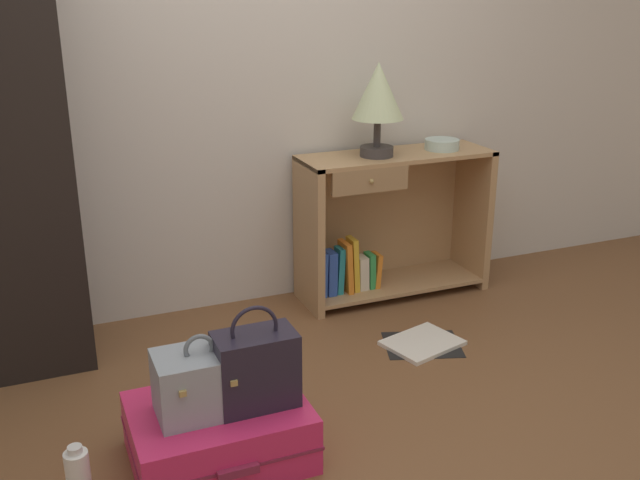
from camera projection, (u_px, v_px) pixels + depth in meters
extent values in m
plane|color=brown|center=(360.00, 451.00, 2.66)|extent=(9.00, 9.00, 0.00)
cube|color=beige|center=(232.00, 50.00, 3.53)|extent=(6.40, 0.10, 2.60)
cube|color=tan|center=(309.00, 236.00, 3.72)|extent=(0.04, 0.35, 0.78)
cube|color=tan|center=(472.00, 214.00, 4.07)|extent=(0.04, 0.35, 0.78)
cube|color=tan|center=(397.00, 155.00, 3.77)|extent=(1.02, 0.35, 0.02)
cube|color=tan|center=(392.00, 283.00, 4.01)|extent=(0.94, 0.35, 0.02)
cube|color=tan|center=(380.00, 216.00, 4.04)|extent=(0.94, 0.01, 0.76)
cube|color=#9D7950|center=(370.00, 181.00, 3.57)|extent=(0.41, 0.02, 0.12)
sphere|color=#9E844C|center=(372.00, 181.00, 3.56)|extent=(0.02, 0.02, 0.02)
cube|color=#2D51B2|center=(322.00, 274.00, 3.79)|extent=(0.03, 0.10, 0.24)
cube|color=#2D51B2|center=(330.00, 273.00, 3.80)|extent=(0.05, 0.10, 0.24)
cube|color=teal|center=(339.00, 270.00, 3.82)|extent=(0.04, 0.09, 0.25)
cube|color=orange|center=(346.00, 267.00, 3.83)|extent=(0.04, 0.13, 0.28)
cube|color=gold|center=(353.00, 264.00, 3.84)|extent=(0.04, 0.10, 0.29)
cube|color=beige|center=(361.00, 272.00, 3.88)|extent=(0.06, 0.09, 0.18)
cube|color=green|center=(370.00, 270.00, 3.89)|extent=(0.04, 0.09, 0.19)
cube|color=orange|center=(376.00, 270.00, 3.91)|extent=(0.04, 0.10, 0.19)
cylinder|color=#3D3838|center=(377.00, 151.00, 3.70)|extent=(0.17, 0.17, 0.05)
cylinder|color=#3D3838|center=(377.00, 133.00, 3.67)|extent=(0.04, 0.04, 0.14)
cone|color=beige|center=(378.00, 91.00, 3.60)|extent=(0.26, 0.26, 0.28)
cylinder|color=silver|center=(442.00, 144.00, 3.85)|extent=(0.18, 0.18, 0.05)
cube|color=#DB2860|center=(219.00, 432.00, 2.59)|extent=(0.61, 0.46, 0.21)
cube|color=maroon|center=(219.00, 432.00, 2.59)|extent=(0.62, 0.46, 0.01)
cube|color=maroon|center=(238.00, 472.00, 2.38)|extent=(0.14, 0.02, 0.03)
cube|color=#8E99A3|center=(201.00, 383.00, 2.48)|extent=(0.31, 0.21, 0.22)
torus|color=slate|center=(199.00, 349.00, 2.44)|extent=(0.11, 0.02, 0.11)
cube|color=tan|center=(183.00, 394.00, 2.34)|extent=(0.02, 0.01, 0.02)
cube|color=tan|center=(234.00, 383.00, 2.40)|extent=(0.02, 0.01, 0.02)
cube|color=#231E2D|center=(256.00, 369.00, 2.52)|extent=(0.28, 0.16, 0.27)
torus|color=#231E2D|center=(254.00, 329.00, 2.47)|extent=(0.17, 0.01, 0.17)
cylinder|color=white|center=(78.00, 477.00, 2.37)|extent=(0.08, 0.08, 0.19)
cylinder|color=silver|center=(75.00, 450.00, 2.34)|extent=(0.05, 0.05, 0.02)
cube|color=white|center=(422.00, 343.00, 3.43)|extent=(0.39, 0.34, 0.02)
cube|color=black|center=(422.00, 344.00, 3.44)|extent=(0.42, 0.37, 0.01)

